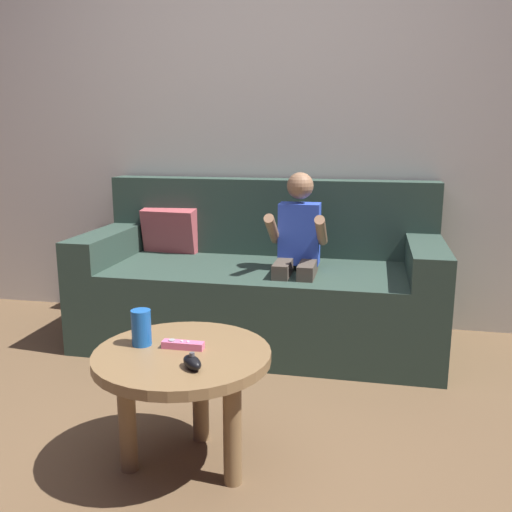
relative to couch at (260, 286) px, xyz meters
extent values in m
plane|color=brown|center=(-0.04, -1.46, -0.30)|extent=(8.61, 8.61, 0.00)
cube|color=beige|center=(-0.04, 0.39, 0.95)|extent=(4.31, 0.05, 2.50)
cube|color=#2D4238|center=(0.01, -0.05, -0.09)|extent=(1.88, 0.80, 0.43)
cube|color=#2D4238|center=(0.01, 0.27, 0.34)|extent=(1.88, 0.16, 0.43)
cube|color=#2D4238|center=(-0.84, -0.05, 0.21)|extent=(0.18, 0.80, 0.16)
cube|color=#2D4238|center=(0.86, -0.05, 0.21)|extent=(0.18, 0.80, 0.16)
cube|color=#B24C51|center=(-0.57, 0.19, 0.26)|extent=(0.33, 0.19, 0.27)
cylinder|color=#4C4238|center=(0.16, -0.35, -0.09)|extent=(0.07, 0.07, 0.43)
cylinder|color=#4C4238|center=(0.28, -0.35, -0.09)|extent=(0.07, 0.07, 0.43)
cube|color=#4C4238|center=(0.16, -0.22, 0.16)|extent=(0.08, 0.25, 0.08)
cube|color=#4C4238|center=(0.28, -0.22, 0.16)|extent=(0.08, 0.25, 0.08)
cube|color=blue|center=(0.22, -0.09, 0.31)|extent=(0.21, 0.12, 0.31)
cylinder|color=#936B4C|center=(0.10, -0.21, 0.35)|extent=(0.05, 0.23, 0.18)
cylinder|color=#936B4C|center=(0.34, -0.21, 0.35)|extent=(0.05, 0.23, 0.18)
sphere|color=#936B4C|center=(0.22, -0.09, 0.56)|extent=(0.13, 0.13, 0.13)
cylinder|color=brown|center=(-0.01, -1.25, 0.10)|extent=(0.58, 0.58, 0.04)
cylinder|color=brown|center=(-0.19, -1.30, -0.11)|extent=(0.06, 0.06, 0.39)
cylinder|color=brown|center=(0.18, -1.30, -0.11)|extent=(0.06, 0.06, 0.39)
cylinder|color=brown|center=(-0.01, -1.07, -0.11)|extent=(0.06, 0.06, 0.39)
cube|color=pink|center=(-0.01, -1.23, 0.13)|extent=(0.14, 0.04, 0.02)
cylinder|color=#99999E|center=(-0.05, -1.23, 0.15)|extent=(0.02, 0.02, 0.00)
cylinder|color=silver|center=(-0.01, -1.23, 0.14)|extent=(0.01, 0.01, 0.00)
cylinder|color=silver|center=(0.01, -1.23, 0.14)|extent=(0.01, 0.01, 0.00)
ellipsoid|color=black|center=(0.07, -1.37, 0.14)|extent=(0.09, 0.10, 0.04)
cylinder|color=#4C4C51|center=(0.07, -1.37, 0.17)|extent=(0.02, 0.02, 0.01)
cylinder|color=#1959B2|center=(-0.16, -1.22, 0.18)|extent=(0.07, 0.07, 0.12)
camera|label=1|loc=(0.58, -2.88, 0.82)|focal=39.19mm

